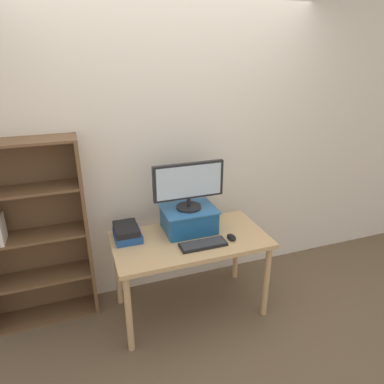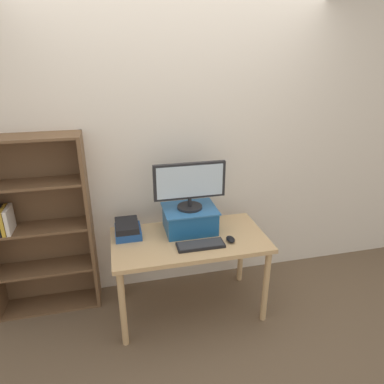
{
  "view_description": "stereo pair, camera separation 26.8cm",
  "coord_description": "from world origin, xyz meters",
  "px_view_note": "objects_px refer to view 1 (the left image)",
  "views": [
    {
      "loc": [
        -0.8,
        -2.29,
        2.1
      ],
      "look_at": [
        0.04,
        0.05,
        1.08
      ],
      "focal_mm": 32.0,
      "sensor_mm": 36.0,
      "label": 1
    },
    {
      "loc": [
        -0.54,
        -2.36,
        2.1
      ],
      "look_at": [
        0.04,
        0.05,
        1.08
      ],
      "focal_mm": 32.0,
      "sensor_mm": 36.0,
      "label": 2
    }
  ],
  "objects_px": {
    "bookshelf_unit": "(29,235)",
    "book_stack": "(127,233)",
    "desk": "(190,247)",
    "keyboard": "(203,244)",
    "riser_box": "(189,218)",
    "computer_monitor": "(189,184)",
    "computer_mouse": "(231,237)"
  },
  "relations": [
    {
      "from": "computer_monitor",
      "to": "desk",
      "type": "bearing_deg",
      "value": -104.55
    },
    {
      "from": "desk",
      "to": "keyboard",
      "type": "height_order",
      "value": "keyboard"
    },
    {
      "from": "riser_box",
      "to": "keyboard",
      "type": "distance_m",
      "value": 0.3
    },
    {
      "from": "riser_box",
      "to": "computer_monitor",
      "type": "xyz_separation_m",
      "value": [
        0.0,
        -0.0,
        0.31
      ]
    },
    {
      "from": "desk",
      "to": "computer_monitor",
      "type": "bearing_deg",
      "value": 75.45
    },
    {
      "from": "riser_box",
      "to": "computer_monitor",
      "type": "distance_m",
      "value": 0.31
    },
    {
      "from": "desk",
      "to": "computer_monitor",
      "type": "height_order",
      "value": "computer_monitor"
    },
    {
      "from": "keyboard",
      "to": "computer_monitor",
      "type": "bearing_deg",
      "value": 94.17
    },
    {
      "from": "riser_box",
      "to": "book_stack",
      "type": "distance_m",
      "value": 0.52
    },
    {
      "from": "bookshelf_unit",
      "to": "computer_mouse",
      "type": "distance_m",
      "value": 1.6
    },
    {
      "from": "bookshelf_unit",
      "to": "book_stack",
      "type": "relative_size",
      "value": 5.94
    },
    {
      "from": "desk",
      "to": "book_stack",
      "type": "relative_size",
      "value": 4.82
    },
    {
      "from": "book_stack",
      "to": "computer_mouse",
      "type": "bearing_deg",
      "value": -19.9
    },
    {
      "from": "bookshelf_unit",
      "to": "book_stack",
      "type": "height_order",
      "value": "bookshelf_unit"
    },
    {
      "from": "keyboard",
      "to": "computer_mouse",
      "type": "xyz_separation_m",
      "value": [
        0.25,
        0.02,
        0.01
      ]
    },
    {
      "from": "bookshelf_unit",
      "to": "computer_mouse",
      "type": "xyz_separation_m",
      "value": [
        1.52,
        -0.48,
        -0.06
      ]
    },
    {
      "from": "desk",
      "to": "book_stack",
      "type": "bearing_deg",
      "value": 161.76
    },
    {
      "from": "desk",
      "to": "keyboard",
      "type": "relative_size",
      "value": 3.37
    },
    {
      "from": "computer_monitor",
      "to": "book_stack",
      "type": "bearing_deg",
      "value": 177.37
    },
    {
      "from": "computer_monitor",
      "to": "computer_mouse",
      "type": "xyz_separation_m",
      "value": [
        0.27,
        -0.26,
        -0.4
      ]
    },
    {
      "from": "bookshelf_unit",
      "to": "computer_mouse",
      "type": "bearing_deg",
      "value": -17.37
    },
    {
      "from": "riser_box",
      "to": "book_stack",
      "type": "height_order",
      "value": "riser_box"
    },
    {
      "from": "riser_box",
      "to": "computer_mouse",
      "type": "distance_m",
      "value": 0.39
    },
    {
      "from": "computer_monitor",
      "to": "book_stack",
      "type": "relative_size",
      "value": 2.27
    },
    {
      "from": "keyboard",
      "to": "computer_mouse",
      "type": "bearing_deg",
      "value": 4.36
    },
    {
      "from": "computer_mouse",
      "to": "book_stack",
      "type": "bearing_deg",
      "value": 160.1
    },
    {
      "from": "computer_mouse",
      "to": "book_stack",
      "type": "distance_m",
      "value": 0.84
    },
    {
      "from": "bookshelf_unit",
      "to": "keyboard",
      "type": "relative_size",
      "value": 4.15
    },
    {
      "from": "desk",
      "to": "bookshelf_unit",
      "type": "relative_size",
      "value": 0.81
    },
    {
      "from": "desk",
      "to": "computer_mouse",
      "type": "xyz_separation_m",
      "value": [
        0.31,
        -0.13,
        0.1
      ]
    },
    {
      "from": "keyboard",
      "to": "bookshelf_unit",
      "type": "bearing_deg",
      "value": 158.7
    },
    {
      "from": "computer_monitor",
      "to": "riser_box",
      "type": "bearing_deg",
      "value": 90.0
    }
  ]
}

